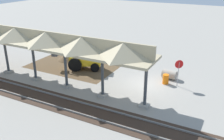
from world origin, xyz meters
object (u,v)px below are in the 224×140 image
Objects in this scene: stop_sign at (179,67)px; concrete_pipe at (169,74)px; backhoe at (84,58)px; traffic_barrel at (166,79)px.

concrete_pipe is at bearing -50.04° from stop_sign.
backhoe is 3.62× the size of concrete_pipe.
concrete_pipe is (-8.65, -1.69, -0.84)m from backhoe.
stop_sign reaches higher than traffic_barrel.
backhoe reaches higher than traffic_barrel.
backhoe reaches higher than concrete_pipe.
concrete_pipe is 1.56× the size of traffic_barrel.
stop_sign is 9.75m from backhoe.
backhoe is 8.71m from traffic_barrel.
stop_sign is 2.75× the size of traffic_barrel.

